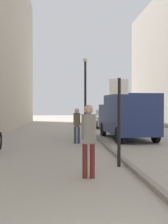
# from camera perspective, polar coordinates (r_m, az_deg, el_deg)

# --- Properties ---
(ground_plane) EXTENTS (80.00, 80.00, 0.00)m
(ground_plane) POSITION_cam_1_polar(r_m,az_deg,el_deg) (13.98, -3.03, -6.11)
(ground_plane) COLOR #A8A093
(kerb_strip) EXTENTS (0.16, 40.00, 0.12)m
(kerb_strip) POSITION_cam_1_polar(r_m,az_deg,el_deg) (14.11, 3.43, -5.79)
(kerb_strip) COLOR gray
(kerb_strip) RESTS_ON ground_plane
(pedestrian_main_foreground) EXTENTS (0.33, 0.23, 1.67)m
(pedestrian_main_foreground) POSITION_cam_1_polar(r_m,az_deg,el_deg) (13.50, -1.43, -2.25)
(pedestrian_main_foreground) COLOR #2D3851
(pedestrian_main_foreground) RESTS_ON ground_plane
(pedestrian_mid_block) EXTENTS (0.36, 0.24, 1.82)m
(pedestrian_mid_block) POSITION_cam_1_polar(r_m,az_deg,el_deg) (7.05, 0.93, -4.77)
(pedestrian_mid_block) COLOR maroon
(pedestrian_mid_block) RESTS_ON ground_plane
(delivery_van) EXTENTS (2.35, 5.13, 2.37)m
(delivery_van) POSITION_cam_1_polar(r_m,az_deg,el_deg) (15.47, 8.62, -0.68)
(delivery_van) COLOR navy
(delivery_van) RESTS_ON ground_plane
(parked_car) EXTENTS (1.97, 4.26, 1.45)m
(parked_car) POSITION_cam_1_polar(r_m,az_deg,el_deg) (23.64, 4.47, -1.37)
(parked_car) COLOR #B7B7BC
(parked_car) RESTS_ON ground_plane
(street_sign_post) EXTENTS (0.59, 0.18, 2.60)m
(street_sign_post) POSITION_cam_1_polar(r_m,az_deg,el_deg) (8.41, 7.01, -0.42)
(street_sign_post) COLOR black
(street_sign_post) RESTS_ON ground_plane
(lamp_post) EXTENTS (0.28, 0.28, 4.76)m
(lamp_post) POSITION_cam_1_polar(r_m,az_deg,el_deg) (17.69, 0.26, 4.27)
(lamp_post) COLOR black
(lamp_post) RESTS_ON ground_plane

